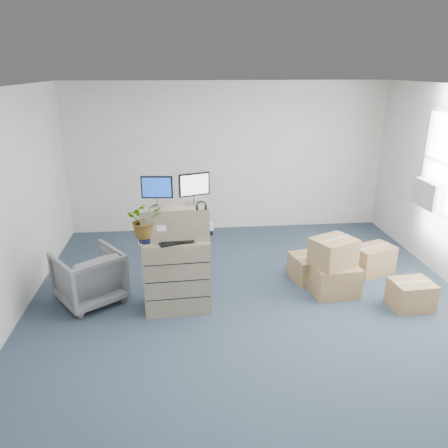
{
  "coord_description": "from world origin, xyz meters",
  "views": [
    {
      "loc": [
        -0.9,
        -4.63,
        3.02
      ],
      "look_at": [
        -0.39,
        0.4,
        1.2
      ],
      "focal_mm": 35.0,
      "sensor_mm": 36.0,
      "label": 1
    }
  ],
  "objects_px": {
    "potted_plant": "(145,224)",
    "monitor_left": "(157,190)",
    "keyboard": "(177,241)",
    "water_bottle": "(179,229)",
    "office_chair": "(89,274)",
    "filing_cabinet_lower": "(177,274)",
    "monitor_right": "(194,187)"
  },
  "relations": [
    {
      "from": "monitor_left",
      "to": "potted_plant",
      "type": "height_order",
      "value": "monitor_left"
    },
    {
      "from": "filing_cabinet_lower",
      "to": "potted_plant",
      "type": "height_order",
      "value": "potted_plant"
    },
    {
      "from": "potted_plant",
      "to": "office_chair",
      "type": "relative_size",
      "value": 0.65
    },
    {
      "from": "filing_cabinet_lower",
      "to": "potted_plant",
      "type": "relative_size",
      "value": 1.89
    },
    {
      "from": "filing_cabinet_lower",
      "to": "office_chair",
      "type": "distance_m",
      "value": 1.21
    },
    {
      "from": "monitor_right",
      "to": "water_bottle",
      "type": "xyz_separation_m",
      "value": [
        -0.21,
        -0.03,
        -0.53
      ]
    },
    {
      "from": "office_chair",
      "to": "monitor_left",
      "type": "bearing_deg",
      "value": 131.26
    },
    {
      "from": "keyboard",
      "to": "potted_plant",
      "type": "height_order",
      "value": "potted_plant"
    },
    {
      "from": "water_bottle",
      "to": "monitor_left",
      "type": "bearing_deg",
      "value": -177.41
    },
    {
      "from": "filing_cabinet_lower",
      "to": "monitor_right",
      "type": "relative_size",
      "value": 2.47
    },
    {
      "from": "keyboard",
      "to": "filing_cabinet_lower",
      "type": "bearing_deg",
      "value": 80.89
    },
    {
      "from": "monitor_left",
      "to": "potted_plant",
      "type": "bearing_deg",
      "value": -128.03
    },
    {
      "from": "monitor_left",
      "to": "keyboard",
      "type": "height_order",
      "value": "monitor_left"
    },
    {
      "from": "monitor_right",
      "to": "potted_plant",
      "type": "height_order",
      "value": "monitor_right"
    },
    {
      "from": "filing_cabinet_lower",
      "to": "keyboard",
      "type": "xyz_separation_m",
      "value": [
        0.02,
        -0.12,
        0.5
      ]
    },
    {
      "from": "water_bottle",
      "to": "potted_plant",
      "type": "xyz_separation_m",
      "value": [
        -0.41,
        -0.17,
        0.14
      ]
    },
    {
      "from": "keyboard",
      "to": "potted_plant",
      "type": "xyz_separation_m",
      "value": [
        -0.38,
        0.01,
        0.24
      ]
    },
    {
      "from": "keyboard",
      "to": "office_chair",
      "type": "xyz_separation_m",
      "value": [
        -1.2,
        0.41,
        -0.59
      ]
    },
    {
      "from": "keyboard",
      "to": "water_bottle",
      "type": "xyz_separation_m",
      "value": [
        0.03,
        0.18,
        0.1
      ]
    },
    {
      "from": "filing_cabinet_lower",
      "to": "keyboard",
      "type": "bearing_deg",
      "value": -83.39
    },
    {
      "from": "water_bottle",
      "to": "office_chair",
      "type": "bearing_deg",
      "value": 169.39
    },
    {
      "from": "monitor_left",
      "to": "office_chair",
      "type": "xyz_separation_m",
      "value": [
        -0.98,
        0.24,
        -1.21
      ]
    },
    {
      "from": "monitor_left",
      "to": "water_bottle",
      "type": "xyz_separation_m",
      "value": [
        0.25,
        0.01,
        -0.52
      ]
    },
    {
      "from": "keyboard",
      "to": "potted_plant",
      "type": "bearing_deg",
      "value": 160.16
    },
    {
      "from": "keyboard",
      "to": "office_chair",
      "type": "distance_m",
      "value": 1.4
    },
    {
      "from": "filing_cabinet_lower",
      "to": "monitor_left",
      "type": "xyz_separation_m",
      "value": [
        -0.2,
        0.04,
        1.13
      ]
    },
    {
      "from": "monitor_left",
      "to": "keyboard",
      "type": "distance_m",
      "value": 0.68
    },
    {
      "from": "monitor_right",
      "to": "office_chair",
      "type": "xyz_separation_m",
      "value": [
        -1.43,
        0.2,
        -1.22
      ]
    },
    {
      "from": "potted_plant",
      "to": "monitor_left",
      "type": "bearing_deg",
      "value": 45.03
    },
    {
      "from": "filing_cabinet_lower",
      "to": "monitor_right",
      "type": "distance_m",
      "value": 1.17
    },
    {
      "from": "monitor_left",
      "to": "monitor_right",
      "type": "xyz_separation_m",
      "value": [
        0.46,
        0.05,
        0.01
      ]
    },
    {
      "from": "potted_plant",
      "to": "keyboard",
      "type": "bearing_deg",
      "value": -1.13
    }
  ]
}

